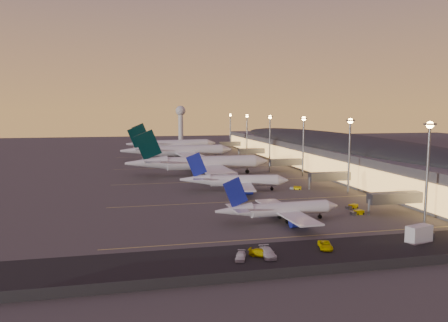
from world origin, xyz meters
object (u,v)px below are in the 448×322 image
(airliner_narrow_south, at_px, (279,210))
(baggage_tug_c, at_px, (296,188))
(airliner_wide_near, at_px, (199,163))
(airliner_wide_mid, at_px, (178,151))
(catering_truck_a, at_px, (420,234))
(radar_tower, at_px, (181,118))
(service_van_d, at_px, (325,245))
(service_van_b, at_px, (262,253))
(airliner_wide_far, at_px, (172,144))
(baggage_tug_b, at_px, (352,207))
(airliner_narrow_north, at_px, (235,181))
(service_van_a, at_px, (241,256))
(baggage_tug_a, at_px, (357,213))
(service_van_c, at_px, (268,253))

(airliner_narrow_south, bearing_deg, baggage_tug_c, 59.70)
(airliner_wide_near, xyz_separation_m, airliner_wide_mid, (-2.34, 59.64, 0.05))
(catering_truck_a, bearing_deg, radar_tower, 77.26)
(baggage_tug_c, distance_m, catering_truck_a, 65.64)
(service_van_d, bearing_deg, service_van_b, -157.16)
(airliner_wide_far, relative_size, baggage_tug_b, 14.72)
(airliner_wide_near, relative_size, baggage_tug_c, 15.65)
(catering_truck_a, bearing_deg, airliner_narrow_north, 94.93)
(airliner_narrow_south, relative_size, airliner_wide_mid, 0.52)
(catering_truck_a, distance_m, service_van_b, 36.88)
(airliner_narrow_north, distance_m, baggage_tug_b, 44.21)
(catering_truck_a, bearing_deg, airliner_narrow_south, 120.74)
(catering_truck_a, height_order, service_van_b, catering_truck_a)
(airliner_narrow_north, xyz_separation_m, airliner_wide_far, (-6.40, 151.45, 1.56))
(airliner_narrow_north, height_order, service_van_a, airliner_narrow_north)
(baggage_tug_b, height_order, service_van_a, service_van_a)
(airliner_narrow_south, distance_m, catering_truck_a, 33.69)
(radar_tower, xyz_separation_m, service_van_a, (-27.62, -317.00, -21.21))
(airliner_wide_far, relative_size, service_van_a, 13.62)
(radar_tower, distance_m, service_van_b, 317.80)
(airliner_narrow_south, distance_m, airliner_wide_near, 84.60)
(airliner_narrow_south, relative_size, catering_truck_a, 4.89)
(airliner_narrow_south, distance_m, baggage_tug_c, 47.55)
(baggage_tug_a, bearing_deg, airliner_wide_far, 90.53)
(airliner_wide_far, xyz_separation_m, radar_tower, (17.65, 95.20, 16.72))
(baggage_tug_c, bearing_deg, radar_tower, 126.65)
(baggage_tug_a, xyz_separation_m, service_van_b, (-36.46, -27.54, 0.21))
(radar_tower, bearing_deg, service_van_c, -93.98)
(service_van_b, bearing_deg, baggage_tug_a, -19.29)
(service_van_a, xyz_separation_m, service_van_b, (4.47, 0.75, 0.07))
(airliner_wide_mid, xyz_separation_m, baggage_tug_c, (30.94, -101.75, -4.80))
(airliner_wide_mid, xyz_separation_m, baggage_tug_b, (35.26, -134.45, -4.79))
(airliner_narrow_south, distance_m, service_van_d, 23.48)
(airliner_wide_far, bearing_deg, airliner_wide_near, -96.50)
(service_van_b, height_order, service_van_c, service_van_c)
(airliner_narrow_north, relative_size, catering_truck_a, 5.59)
(airliner_wide_mid, distance_m, airliner_wide_far, 52.06)
(airliner_narrow_south, xyz_separation_m, airliner_wide_far, (-7.12, 195.96, 2.01))
(radar_tower, height_order, catering_truck_a, radar_tower)
(radar_tower, relative_size, baggage_tug_c, 7.94)
(airliner_wide_near, distance_m, baggage_tug_c, 51.12)
(catering_truck_a, xyz_separation_m, service_van_a, (-41.30, -2.45, -1.05))
(baggage_tug_a, height_order, baggage_tug_c, baggage_tug_c)
(service_van_a, xyz_separation_m, service_van_d, (18.92, 2.55, 0.09))
(radar_tower, relative_size, baggage_tug_a, 8.02)
(airliner_wide_near, height_order, baggage_tug_c, airliner_wide_near)
(baggage_tug_b, relative_size, baggage_tug_c, 1.04)
(airliner_narrow_south, height_order, service_van_c, airliner_narrow_south)
(airliner_wide_near, bearing_deg, airliner_narrow_south, -87.03)
(airliner_wide_far, height_order, service_van_d, airliner_wide_far)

